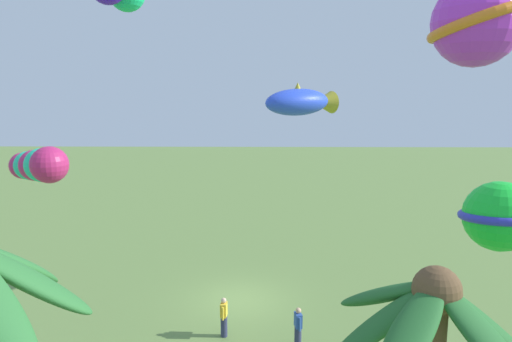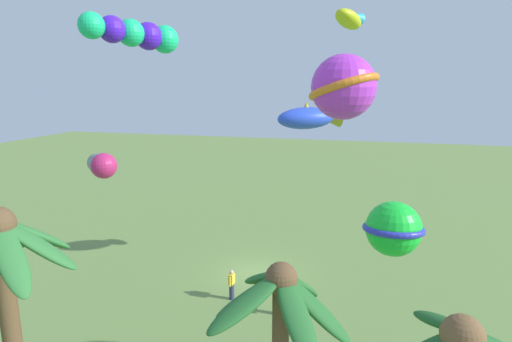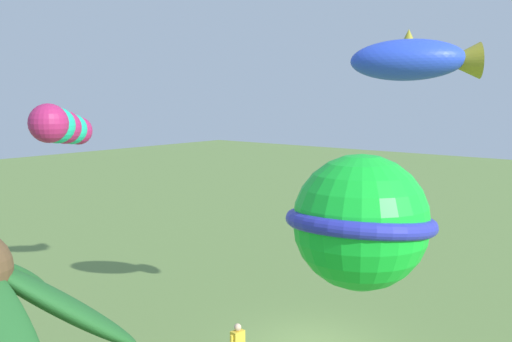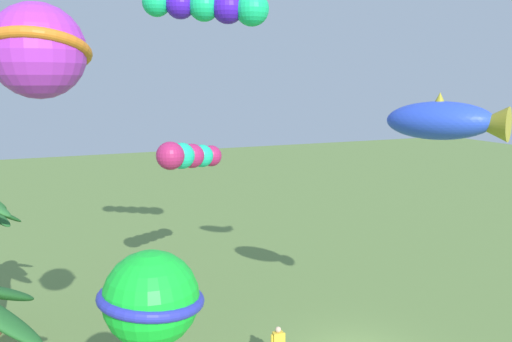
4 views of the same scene
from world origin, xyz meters
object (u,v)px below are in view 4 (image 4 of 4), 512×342
(kite_ball_0, at_px, (38,51))
(kite_ball_3, at_px, (151,298))
(kite_fish_5, at_px, (446,120))
(kite_tube_1, at_px, (210,6))
(kite_tube_2, at_px, (189,156))

(kite_ball_0, bearing_deg, kite_ball_3, -136.19)
(kite_ball_3, relative_size, kite_fish_5, 0.54)
(kite_tube_1, relative_size, kite_fish_5, 1.19)
(kite_ball_0, relative_size, kite_fish_5, 0.61)
(kite_tube_2, height_order, kite_fish_5, kite_fish_5)
(kite_ball_0, height_order, kite_tube_2, kite_ball_0)
(kite_fish_5, bearing_deg, kite_tube_1, 35.23)
(kite_ball_0, distance_m, kite_tube_1, 11.68)
(kite_ball_0, relative_size, kite_tube_1, 0.51)
(kite_ball_0, distance_m, kite_ball_3, 4.75)
(kite_tube_1, xyz_separation_m, kite_fish_5, (-7.22, -5.10, -3.98))
(kite_tube_1, relative_size, kite_ball_3, 2.18)
(kite_tube_1, xyz_separation_m, kite_tube_2, (2.08, 0.36, -5.99))
(kite_tube_1, height_order, kite_tube_2, kite_tube_1)
(kite_tube_1, relative_size, kite_tube_2, 1.27)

